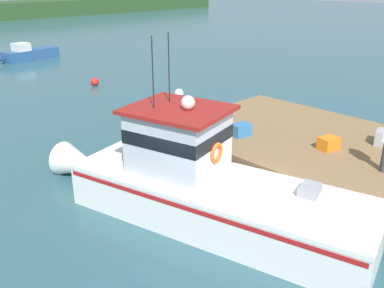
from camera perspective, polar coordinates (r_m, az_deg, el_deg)
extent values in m
plane|color=#2D5660|center=(11.30, 2.77, -10.96)|extent=(200.00, 200.00, 0.00)
cylinder|color=#4C3D2D|center=(15.07, -2.75, -0.08)|extent=(0.36, 0.36, 1.00)
cylinder|color=#4C3D2D|center=(18.70, 9.32, 4.05)|extent=(0.36, 0.36, 1.00)
cube|color=olive|center=(14.33, 16.17, 0.44)|extent=(6.00, 9.00, 0.20)
cube|color=white|center=(11.15, 3.46, -8.16)|extent=(4.43, 8.37, 1.10)
cone|color=white|center=(13.87, -14.67, -2.60)|extent=(1.52, 2.02, 1.10)
cube|color=#A31919|center=(10.94, 3.52, -6.11)|extent=(4.41, 8.22, 0.12)
cube|color=white|center=(10.86, 3.54, -5.37)|extent=(4.46, 8.38, 0.12)
cube|color=silver|center=(11.07, -1.84, -0.02)|extent=(2.39, 2.61, 1.80)
cube|color=black|center=(10.96, -1.86, 1.51)|extent=(2.42, 2.63, 0.36)
cube|color=maroon|center=(10.75, -1.90, 4.69)|extent=(2.70, 2.96, 0.10)
sphere|color=white|center=(10.53, -0.54, 5.63)|extent=(0.36, 0.36, 0.36)
cylinder|color=black|center=(10.52, -5.34, 9.56)|extent=(0.03, 0.03, 1.80)
cylinder|color=black|center=(11.07, -3.15, 10.24)|extent=(0.03, 0.03, 1.80)
cube|color=#939399|center=(10.57, 15.63, -6.30)|extent=(0.69, 0.58, 0.36)
torus|color=orange|center=(9.70, 17.32, -10.02)|extent=(0.68, 0.68, 0.12)
torus|color=#EA5119|center=(10.53, 3.35, -1.22)|extent=(0.55, 0.23, 0.54)
cube|color=#9E9EA3|center=(14.42, 24.48, 0.80)|extent=(0.70, 0.59, 0.45)
cube|color=#3370B2|center=(13.95, 6.65, 1.92)|extent=(0.67, 0.54, 0.41)
cube|color=orange|center=(13.43, 18.03, 0.10)|extent=(0.68, 0.56, 0.38)
cylinder|color=yellow|center=(15.29, 1.85, 3.73)|extent=(0.32, 0.32, 0.34)
cube|color=#285184|center=(35.94, -20.98, 11.25)|extent=(4.45, 2.05, 0.78)
cube|color=silver|center=(35.44, -22.15, 12.09)|extent=(1.24, 1.25, 0.58)
sphere|color=silver|center=(22.76, -1.78, 6.88)|extent=(0.50, 0.50, 0.50)
sphere|color=red|center=(26.04, -13.06, 8.22)|extent=(0.48, 0.48, 0.48)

